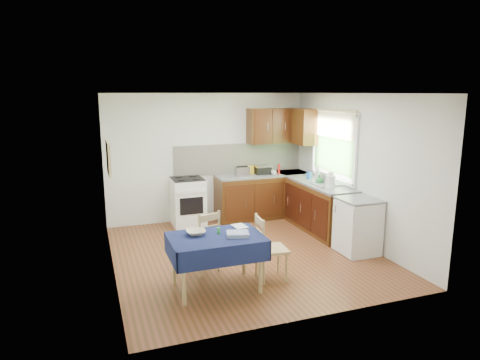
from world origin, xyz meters
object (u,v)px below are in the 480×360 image
object	(u,v)px
chair_near	(268,246)
dish_rack	(327,184)
kettle	(330,180)
dining_table	(216,244)
chair_far	(204,240)
sandwich_press	(262,170)
toaster	(242,171)

from	to	relation	value
chair_near	dish_rack	xyz separation A→B (m)	(1.74, 1.43, 0.45)
dish_rack	kettle	distance (m)	0.25
dining_table	dish_rack	distance (m)	2.91
chair_far	kettle	size ratio (longest dim) A/B	3.15
chair_far	sandwich_press	distance (m)	2.94
chair_near	kettle	world-z (taller)	kettle
dish_rack	kettle	size ratio (longest dim) A/B	1.61
chair_near	toaster	distance (m)	2.80
toaster	dish_rack	bearing A→B (deg)	-25.90
kettle	dish_rack	bearing A→B (deg)	74.69
dining_table	sandwich_press	xyz separation A→B (m)	(1.82, 2.83, 0.37)
chair_near	sandwich_press	distance (m)	3.03
chair_near	sandwich_press	world-z (taller)	sandwich_press
dining_table	chair_near	world-z (taller)	chair_near
chair_far	toaster	size ratio (longest dim) A/B	3.31
dining_table	sandwich_press	world-z (taller)	sandwich_press
dish_rack	toaster	bearing A→B (deg)	144.96
chair_far	sandwich_press	xyz separation A→B (m)	(1.82, 2.25, 0.51)
dining_table	dish_rack	xyz separation A→B (m)	(2.49, 1.48, 0.31)
chair_far	dish_rack	distance (m)	2.69
toaster	dish_rack	distance (m)	1.70
chair_far	chair_near	size ratio (longest dim) A/B	1.00
toaster	kettle	xyz separation A→B (m)	(1.09, -1.47, 0.03)
dining_table	dish_rack	bearing A→B (deg)	30.80
toaster	sandwich_press	world-z (taller)	toaster
dining_table	chair_near	distance (m)	0.76
chair_far	kettle	world-z (taller)	kettle
dining_table	kettle	world-z (taller)	kettle
dining_table	toaster	distance (m)	3.07
dining_table	kettle	distance (m)	2.77
kettle	chair_near	bearing A→B (deg)	-144.17
kettle	toaster	bearing A→B (deg)	126.45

